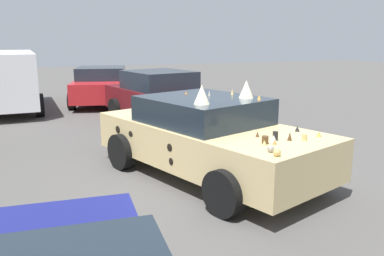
{
  "coord_description": "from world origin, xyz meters",
  "views": [
    {
      "loc": [
        -6.22,
        2.7,
        2.39
      ],
      "look_at": [
        0.0,
        0.3,
        0.9
      ],
      "focal_mm": 37.61,
      "sensor_mm": 36.0,
      "label": 1
    }
  ],
  "objects": [
    {
      "name": "parked_sedan_behind_left",
      "position": [
        4.76,
        -0.62,
        0.73
      ],
      "size": [
        4.56,
        2.72,
        1.47
      ],
      "rotation": [
        0.0,
        0.0,
        3.37
      ],
      "color": "#5B1419",
      "rests_on": "ground"
    },
    {
      "name": "ground_plane",
      "position": [
        0.0,
        0.0,
        0.0
      ],
      "size": [
        60.0,
        60.0,
        0.0
      ],
      "primitive_type": "plane",
      "color": "#514F4C"
    },
    {
      "name": "art_car_decorated",
      "position": [
        0.02,
        0.01,
        0.72
      ],
      "size": [
        4.71,
        3.17,
        1.7
      ],
      "rotation": [
        0.0,
        0.0,
        3.48
      ],
      "color": "#D8BC7F",
      "rests_on": "ground"
    },
    {
      "name": "parked_van_near_left",
      "position": [
        8.38,
        3.72,
        1.11
      ],
      "size": [
        4.88,
        2.35,
        1.95
      ],
      "rotation": [
        0.0,
        0.0,
        3.18
      ],
      "color": "silver",
      "rests_on": "ground"
    },
    {
      "name": "parked_sedan_row_back_center",
      "position": [
        8.87,
        0.45,
        0.69
      ],
      "size": [
        4.47,
        2.78,
        1.37
      ],
      "rotation": [
        0.0,
        0.0,
        -0.25
      ],
      "color": "red",
      "rests_on": "ground"
    }
  ]
}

